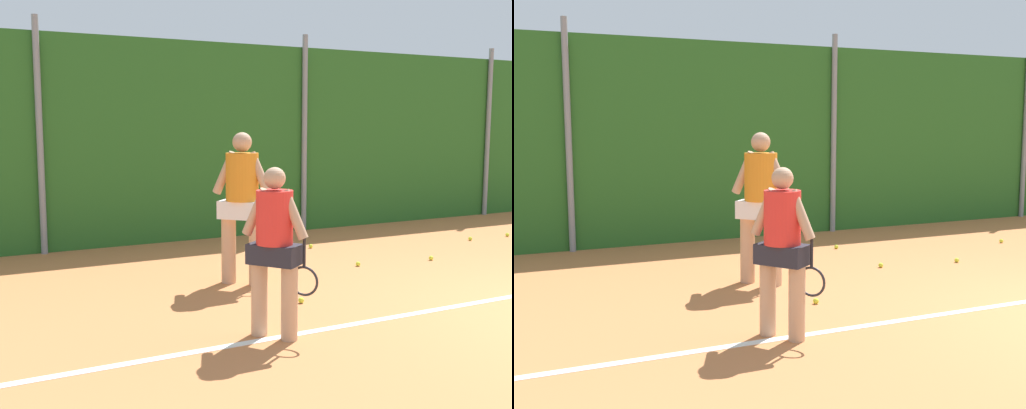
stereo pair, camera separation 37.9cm
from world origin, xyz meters
TOP-DOWN VIEW (x-y plane):
  - ground_plane at (0.00, 1.84)m, footprint 25.01×25.01m
  - hedge_fence_backdrop at (0.00, 6.27)m, footprint 16.26×0.25m
  - fence_post_left at (-4.69, 6.09)m, footprint 0.10×0.10m
  - fence_post_center at (0.00, 6.09)m, footprint 0.10×0.10m
  - fence_post_right at (4.69, 6.09)m, footprint 0.10×0.10m
  - player_foreground_near at (-3.39, 1.07)m, footprint 0.54×0.61m
  - player_midcourt at (-2.77, 3.02)m, footprint 0.67×0.63m
  - tennis_ball_0 at (0.31, 2.99)m, footprint 0.07×0.07m
  - tennis_ball_5 at (-0.78, 4.59)m, footprint 0.07×0.07m
  - tennis_ball_9 at (-0.89, 3.17)m, footprint 0.07×0.07m
  - tennis_ball_10 at (-2.57, 1.93)m, footprint 0.07×0.07m
  - tennis_ball_12 at (2.03, 3.90)m, footprint 0.07×0.07m
  - tennis_ball_13 at (-1.63, 3.96)m, footprint 0.07×0.07m

SIDE VIEW (x-z plane):
  - ground_plane at x=0.00m, z-range 0.00..0.00m
  - tennis_ball_0 at x=0.31m, z-range 0.00..0.07m
  - tennis_ball_5 at x=-0.78m, z-range 0.00..0.07m
  - tennis_ball_9 at x=-0.89m, z-range 0.00..0.07m
  - tennis_ball_10 at x=-2.57m, z-range 0.00..0.07m
  - tennis_ball_12 at x=2.03m, z-range 0.00..0.07m
  - tennis_ball_13 at x=-1.63m, z-range 0.00..0.07m
  - player_foreground_near at x=-3.39m, z-range 0.09..1.70m
  - player_midcourt at x=-2.77m, z-range 0.11..2.01m
  - hedge_fence_backdrop at x=0.00m, z-range 0.00..3.38m
  - fence_post_left at x=-4.69m, z-range 0.00..3.61m
  - fence_post_center at x=0.00m, z-range 0.00..3.61m
  - fence_post_right at x=4.69m, z-range 0.00..3.61m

